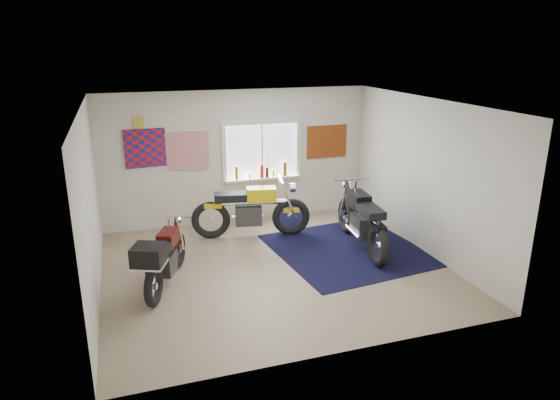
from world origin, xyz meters
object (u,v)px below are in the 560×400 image
object	(u,v)px
yellow_triumph	(251,211)
maroon_tourer	(163,258)
navy_rug	(348,250)
black_chrome_bike	(362,221)

from	to	relation	value
yellow_triumph	maroon_tourer	xyz separation A→B (m)	(-1.80, -1.68, -0.00)
yellow_triumph	maroon_tourer	size ratio (longest dim) A/B	1.22
navy_rug	yellow_triumph	world-z (taller)	yellow_triumph
navy_rug	maroon_tourer	distance (m)	3.36
navy_rug	yellow_triumph	bearing A→B (deg)	141.21
yellow_triumph	black_chrome_bike	size ratio (longest dim) A/B	1.00
black_chrome_bike	maroon_tourer	bearing A→B (deg)	103.65
yellow_triumph	black_chrome_bike	xyz separation A→B (m)	(1.76, -1.16, 0.01)
maroon_tourer	navy_rug	bearing A→B (deg)	-59.60
yellow_triumph	navy_rug	bearing A→B (deg)	-27.82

